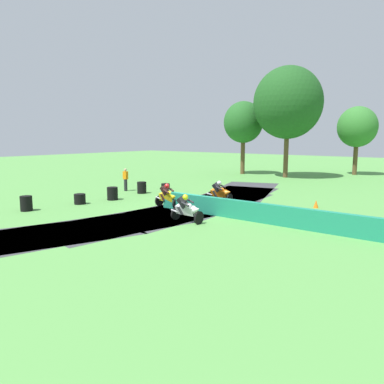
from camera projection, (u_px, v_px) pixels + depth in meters
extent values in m
plane|color=#569947|center=(184.00, 210.00, 20.05)|extent=(120.00, 120.00, 0.00)
cube|color=#3D3D42|center=(13.00, 239.00, 14.42)|extent=(7.15, 10.33, 0.01)
cube|color=#3D3D42|center=(87.00, 228.00, 16.05)|extent=(6.26, 10.22, 0.01)
cube|color=#3D3D42|center=(143.00, 219.00, 17.94)|extent=(5.29, 9.98, 0.01)
cube|color=#3D3D42|center=(184.00, 210.00, 20.05)|extent=(4.25, 9.61, 0.01)
cube|color=#3D3D42|center=(213.00, 202.00, 22.37)|extent=(4.87, 9.84, 0.01)
cube|color=#3D3D42|center=(232.00, 196.00, 24.86)|extent=(5.86, 10.14, 0.01)
cube|color=#3D3D42|center=(243.00, 190.00, 27.49)|extent=(6.79, 10.30, 0.01)
cube|color=#1E8466|center=(289.00, 217.00, 16.28)|extent=(14.65, 0.64, 0.90)
cylinder|color=black|center=(199.00, 218.00, 16.83)|extent=(0.11, 0.75, 0.75)
cylinder|color=black|center=(176.00, 214.00, 17.71)|extent=(0.11, 0.75, 0.75)
cube|color=silver|center=(186.00, 210.00, 17.16)|extent=(1.01, 0.41, 0.46)
ellipsoid|color=silver|center=(188.00, 205.00, 16.95)|extent=(0.45, 0.35, 0.31)
cone|color=silver|center=(197.00, 209.00, 16.69)|extent=(0.40, 0.43, 0.48)
cylinder|color=#B2B2B7|center=(175.00, 211.00, 17.48)|extent=(0.41, 0.12, 0.18)
cube|color=#28282D|center=(183.00, 202.00, 17.07)|extent=(0.51, 0.45, 0.63)
sphere|color=yellow|center=(185.00, 197.00, 16.83)|extent=(0.26, 0.26, 0.26)
cylinder|color=#28282D|center=(190.00, 201.00, 17.01)|extent=(0.43, 0.14, 0.24)
cylinder|color=#28282D|center=(185.00, 204.00, 16.76)|extent=(0.43, 0.14, 0.24)
cylinder|color=#28282D|center=(185.00, 207.00, 17.39)|extent=(0.27, 0.22, 0.42)
cylinder|color=#28282D|center=(180.00, 211.00, 17.14)|extent=(0.27, 0.22, 0.42)
cylinder|color=black|center=(177.00, 204.00, 20.31)|extent=(0.15, 0.72, 0.71)
cylinder|color=black|center=(159.00, 201.00, 21.25)|extent=(0.15, 0.72, 0.71)
cube|color=yellow|center=(167.00, 197.00, 20.69)|extent=(1.03, 0.44, 0.45)
ellipsoid|color=yellow|center=(169.00, 193.00, 20.50)|extent=(0.47, 0.36, 0.29)
cone|color=yellow|center=(175.00, 196.00, 20.20)|extent=(0.42, 0.41, 0.46)
cylinder|color=#B2B2B7|center=(158.00, 198.00, 21.04)|extent=(0.42, 0.13, 0.17)
cube|color=#331919|center=(165.00, 190.00, 20.63)|extent=(0.52, 0.40, 0.61)
sphere|color=red|center=(167.00, 186.00, 20.40)|extent=(0.26, 0.26, 0.26)
cylinder|color=#331919|center=(171.00, 189.00, 20.56)|extent=(0.43, 0.11, 0.24)
cylinder|color=#331919|center=(166.00, 191.00, 20.32)|extent=(0.43, 0.11, 0.24)
cylinder|color=#331919|center=(167.00, 195.00, 20.93)|extent=(0.28, 0.18, 0.42)
cylinder|color=#331919|center=(162.00, 197.00, 20.68)|extent=(0.28, 0.18, 0.42)
cylinder|color=black|center=(230.00, 199.00, 21.97)|extent=(0.10, 0.76, 0.75)
cylinder|color=black|center=(210.00, 196.00, 22.81)|extent=(0.10, 0.76, 0.75)
cube|color=orange|center=(219.00, 193.00, 22.28)|extent=(1.00, 0.40, 0.47)
ellipsoid|color=orange|center=(221.00, 189.00, 22.07)|extent=(0.44, 0.35, 0.31)
cone|color=orange|center=(228.00, 192.00, 21.83)|extent=(0.39, 0.43, 0.48)
cylinder|color=#B2B2B7|center=(210.00, 194.00, 22.58)|extent=(0.41, 0.14, 0.18)
cube|color=#28282D|center=(217.00, 187.00, 22.18)|extent=(0.50, 0.46, 0.63)
sphere|color=white|center=(219.00, 183.00, 21.94)|extent=(0.26, 0.26, 0.26)
cylinder|color=#28282D|center=(222.00, 186.00, 22.13)|extent=(0.43, 0.16, 0.24)
cylinder|color=#28282D|center=(219.00, 188.00, 21.87)|extent=(0.43, 0.16, 0.24)
cylinder|color=#28282D|center=(218.00, 191.00, 22.50)|extent=(0.27, 0.23, 0.42)
cylinder|color=#28282D|center=(215.00, 194.00, 22.25)|extent=(0.27, 0.23, 0.42)
cylinder|color=black|center=(27.00, 209.00, 19.84)|extent=(0.62, 0.62, 0.20)
cylinder|color=black|center=(26.00, 205.00, 19.81)|extent=(0.62, 0.62, 0.20)
cylinder|color=black|center=(26.00, 202.00, 19.78)|extent=(0.62, 0.62, 0.20)
cylinder|color=black|center=(26.00, 198.00, 19.75)|extent=(0.62, 0.62, 0.20)
cylinder|color=black|center=(80.00, 202.00, 21.83)|extent=(0.65, 0.65, 0.20)
cylinder|color=black|center=(80.00, 199.00, 21.80)|extent=(0.65, 0.65, 0.20)
cylinder|color=black|center=(80.00, 196.00, 21.77)|extent=(0.65, 0.65, 0.20)
cylinder|color=black|center=(113.00, 198.00, 23.26)|extent=(0.66, 0.66, 0.20)
cylinder|color=black|center=(112.00, 195.00, 23.23)|extent=(0.66, 0.66, 0.20)
cylinder|color=black|center=(112.00, 192.00, 23.20)|extent=(0.66, 0.66, 0.20)
cylinder|color=black|center=(112.00, 189.00, 23.17)|extent=(0.66, 0.66, 0.20)
cylinder|color=black|center=(142.00, 192.00, 25.92)|extent=(0.63, 0.63, 0.20)
cylinder|color=black|center=(142.00, 189.00, 25.89)|extent=(0.63, 0.63, 0.20)
cylinder|color=black|center=(142.00, 186.00, 25.86)|extent=(0.63, 0.63, 0.20)
cylinder|color=black|center=(142.00, 183.00, 25.83)|extent=(0.63, 0.63, 0.20)
cylinder|color=black|center=(166.00, 187.00, 28.13)|extent=(0.64, 0.64, 0.20)
cylinder|color=black|center=(165.00, 185.00, 28.10)|extent=(0.64, 0.64, 0.20)
cylinder|color=#232328|center=(126.00, 185.00, 27.01)|extent=(0.24, 0.24, 0.86)
cube|color=orange|center=(125.00, 175.00, 26.91)|extent=(0.34, 0.22, 0.56)
sphere|color=tan|center=(125.00, 170.00, 26.85)|extent=(0.20, 0.20, 0.20)
cone|color=orange|center=(316.00, 204.00, 20.65)|extent=(0.28, 0.28, 0.44)
cylinder|color=brown|center=(286.00, 155.00, 35.65)|extent=(0.44, 0.44, 4.29)
ellipsoid|color=#1E511E|center=(288.00, 103.00, 34.93)|extent=(6.40, 6.40, 6.72)
cylinder|color=brown|center=(355.00, 159.00, 38.18)|extent=(0.44, 0.44, 3.20)
ellipsoid|color=#33752D|center=(357.00, 127.00, 37.70)|extent=(3.89, 3.89, 4.08)
cylinder|color=brown|center=(243.00, 157.00, 39.03)|extent=(0.44, 0.44, 3.63)
ellipsoid|color=#235B23|center=(243.00, 122.00, 38.51)|extent=(4.04, 4.04, 4.24)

